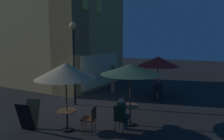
{
  "coord_description": "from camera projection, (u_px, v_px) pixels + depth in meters",
  "views": [
    {
      "loc": [
        -7.25,
        -5.24,
        3.04
      ],
      "look_at": [
        1.45,
        -0.76,
        1.68
      ],
      "focal_mm": 30.82,
      "sensor_mm": 36.0,
      "label": 1
    }
  ],
  "objects": [
    {
      "name": "ground_plane",
      "position": [
        84.0,
        108.0,
        9.18
      ],
      "size": [
        60.0,
        60.0,
        0.0
      ],
      "primitive_type": "plane",
      "color": "#252524"
    },
    {
      "name": "cafe_building",
      "position": [
        66.0,
        32.0,
        12.92
      ],
      "size": [
        6.6,
        7.02,
        7.65
      ],
      "color": "tan",
      "rests_on": "ground"
    },
    {
      "name": "street_lamp_near_corner",
      "position": [
        74.0,
        47.0,
        9.19
      ],
      "size": [
        0.33,
        0.33,
        4.04
      ],
      "color": "black",
      "rests_on": "ground"
    },
    {
      "name": "menu_sandwich_board",
      "position": [
        29.0,
        115.0,
        6.78
      ],
      "size": [
        0.79,
        0.69,
        1.01
      ],
      "rotation": [
        0.0,
        0.0,
        0.24
      ],
      "color": "#222B1C",
      "rests_on": "ground"
    },
    {
      "name": "cafe_table_0",
      "position": [
        130.0,
        111.0,
        7.17
      ],
      "size": [
        0.66,
        0.66,
        0.75
      ],
      "color": "black",
      "rests_on": "ground"
    },
    {
      "name": "cafe_table_1",
      "position": [
        157.0,
        88.0,
        11.06
      ],
      "size": [
        0.7,
        0.7,
        0.71
      ],
      "color": "black",
      "rests_on": "ground"
    },
    {
      "name": "cafe_table_2",
      "position": [
        67.0,
        117.0,
        6.71
      ],
      "size": [
        0.67,
        0.67,
        0.73
      ],
      "color": "black",
      "rests_on": "ground"
    },
    {
      "name": "patio_umbrella_0",
      "position": [
        131.0,
        70.0,
        6.95
      ],
      "size": [
        2.2,
        2.2,
        2.29
      ],
      "color": "black",
      "rests_on": "ground"
    },
    {
      "name": "patio_umbrella_1",
      "position": [
        158.0,
        62.0,
        10.85
      ],
      "size": [
        2.36,
        2.36,
        2.3
      ],
      "color": "black",
      "rests_on": "ground"
    },
    {
      "name": "patio_umbrella_2",
      "position": [
        66.0,
        71.0,
        6.49
      ],
      "size": [
        2.05,
        2.05,
        2.39
      ],
      "color": "black",
      "rests_on": "ground"
    },
    {
      "name": "cafe_chair_0",
      "position": [
        120.0,
        117.0,
        6.48
      ],
      "size": [
        0.41,
        0.41,
        0.96
      ],
      "rotation": [
        0.0,
        0.0,
        -0.05
      ],
      "color": "black",
      "rests_on": "ground"
    },
    {
      "name": "cafe_chair_1",
      "position": [
        158.0,
        90.0,
        10.26
      ],
      "size": [
        0.51,
        0.51,
        0.91
      ],
      "rotation": [
        0.0,
        0.0,
        0.31
      ],
      "color": "black",
      "rests_on": "ground"
    },
    {
      "name": "cafe_chair_2",
      "position": [
        91.0,
        117.0,
        6.53
      ],
      "size": [
        0.54,
        0.54,
        0.9
      ],
      "rotation": [
        0.0,
        0.0,
        1.84
      ],
      "color": "#5C311A",
      "rests_on": "ground"
    },
    {
      "name": "patron_seated_0",
      "position": [
        122.0,
        113.0,
        6.59
      ],
      "size": [
        0.53,
        0.33,
        1.22
      ],
      "rotation": [
        0.0,
        0.0,
        -0.05
      ],
      "color": "#192745",
      "rests_on": "ground"
    },
    {
      "name": "patron_seated_1",
      "position": [
        158.0,
        87.0,
        10.39
      ],
      "size": [
        0.51,
        0.41,
        1.2
      ],
      "rotation": [
        0.0,
        0.0,
        0.31
      ],
      "color": "slate",
      "rests_on": "ground"
    },
    {
      "name": "patron_standing_2",
      "position": [
        113.0,
        78.0,
        11.9
      ],
      "size": [
        0.31,
        0.31,
        1.73
      ],
      "rotation": [
        0.0,
        0.0,
        5.95
      ],
      "color": "#826551",
      "rests_on": "ground"
    }
  ]
}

